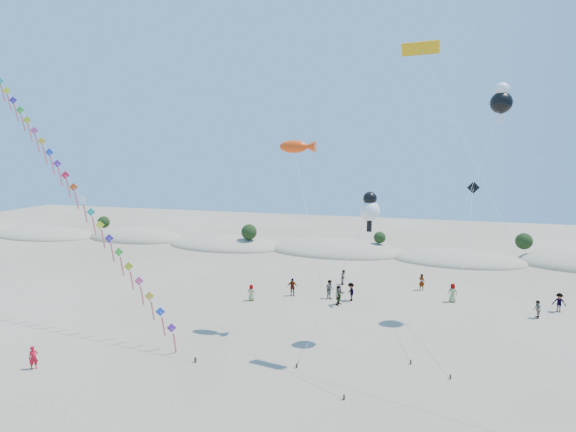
{
  "coord_description": "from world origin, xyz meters",
  "views": [
    {
      "loc": [
        11.55,
        -19.24,
        14.25
      ],
      "look_at": [
        2.08,
        14.0,
        9.33
      ],
      "focal_mm": 30.0,
      "sensor_mm": 36.0,
      "label": 1
    }
  ],
  "objects_px": {
    "fish_kite": "(298,147)",
    "parafoil_kite": "(423,54)",
    "kite_train": "(58,166)",
    "flyer_foreground": "(33,358)"
  },
  "relations": [
    {
      "from": "kite_train",
      "to": "fish_kite",
      "type": "height_order",
      "value": "kite_train"
    },
    {
      "from": "flyer_foreground",
      "to": "kite_train",
      "type": "bearing_deg",
      "value": 65.52
    },
    {
      "from": "kite_train",
      "to": "flyer_foreground",
      "type": "bearing_deg",
      "value": -60.42
    },
    {
      "from": "kite_train",
      "to": "parafoil_kite",
      "type": "xyz_separation_m",
      "value": [
        28.89,
        -0.42,
        7.41
      ]
    },
    {
      "from": "fish_kite",
      "to": "parafoil_kite",
      "type": "xyz_separation_m",
      "value": [
        9.0,
        -2.84,
        5.89
      ]
    },
    {
      "from": "fish_kite",
      "to": "parafoil_kite",
      "type": "distance_m",
      "value": 11.12
    },
    {
      "from": "kite_train",
      "to": "flyer_foreground",
      "type": "relative_size",
      "value": 18.71
    },
    {
      "from": "kite_train",
      "to": "fish_kite",
      "type": "xyz_separation_m",
      "value": [
        19.89,
        2.42,
        1.52
      ]
    },
    {
      "from": "fish_kite",
      "to": "parafoil_kite",
      "type": "bearing_deg",
      "value": -17.53
    },
    {
      "from": "kite_train",
      "to": "fish_kite",
      "type": "distance_m",
      "value": 20.09
    }
  ]
}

